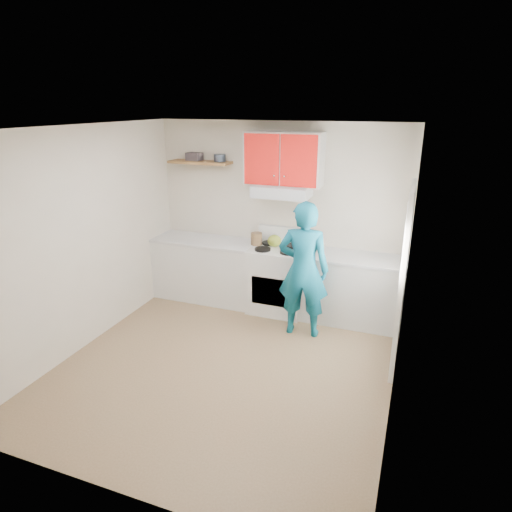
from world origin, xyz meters
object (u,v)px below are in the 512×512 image
at_px(stove, 278,279).
at_px(tin, 220,158).
at_px(kettle, 274,241).
at_px(crock, 256,239).
at_px(person, 303,270).

xyz_separation_m(stove, tin, (-0.95, 0.20, 1.63)).
xyz_separation_m(stove, kettle, (-0.09, 0.07, 0.54)).
bearing_deg(crock, stove, -10.35).
height_order(kettle, person, person).
relative_size(stove, person, 0.53).
height_order(stove, kettle, kettle).
xyz_separation_m(crock, person, (0.85, -0.61, -0.13)).
height_order(tin, crock, tin).
distance_m(tin, crock, 1.26).
distance_m(stove, kettle, 0.55).
distance_m(kettle, crock, 0.26).
height_order(tin, kettle, tin).
xyz_separation_m(tin, person, (1.45, -0.75, -1.22)).
bearing_deg(kettle, stove, -37.92).
bearing_deg(kettle, crock, -174.90).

